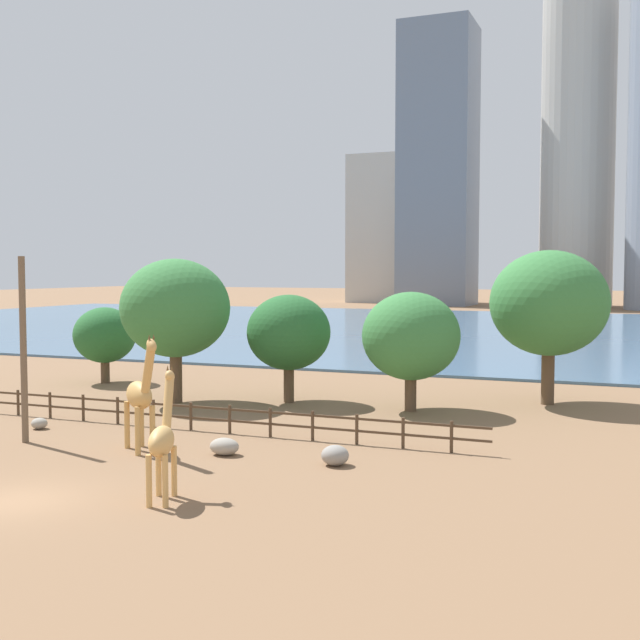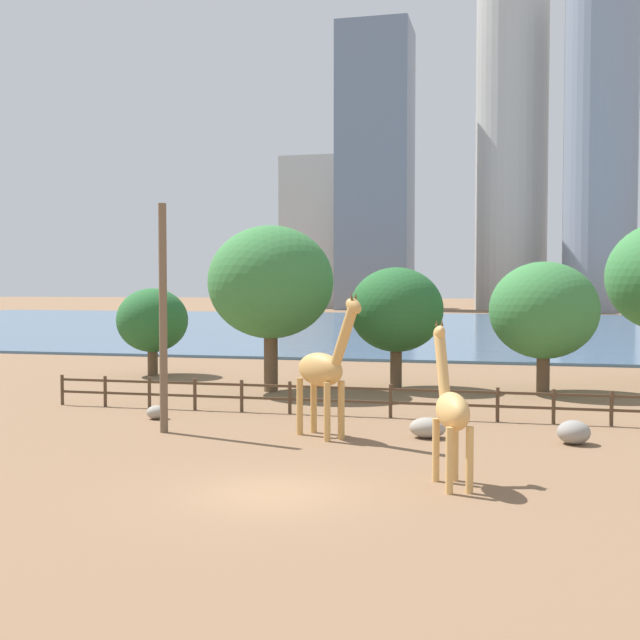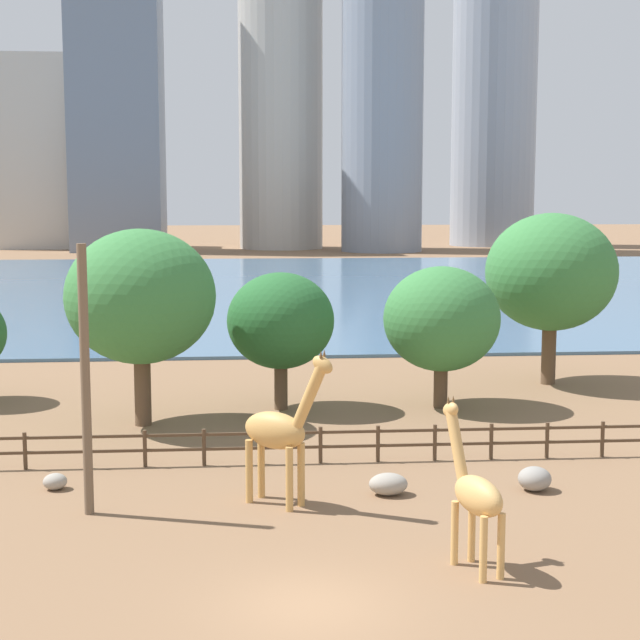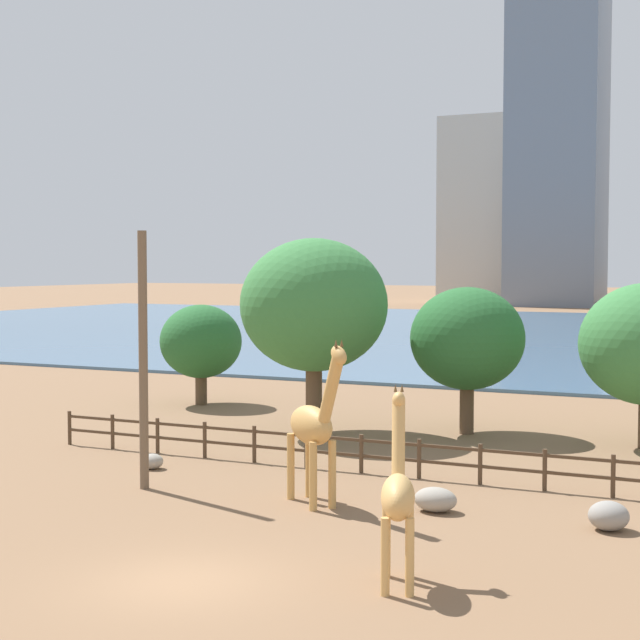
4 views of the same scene
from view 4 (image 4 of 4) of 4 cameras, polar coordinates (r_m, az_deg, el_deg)
The scene contains 13 objects.
harbor_water at distance 95.81m, azimuth 18.03°, elevation -0.99°, with size 180.00×86.00×0.20m, color #476B8C.
giraffe_tall at distance 28.36m, azimuth -0.36°, elevation -6.17°, with size 2.91×2.50×4.92m.
giraffe_companion at distance 21.64m, azimuth 4.56°, elevation -10.10°, with size 1.38×2.62×4.23m.
utility_pole at distance 30.69m, azimuth -10.25°, elevation -2.33°, with size 0.28×0.28×7.99m, color brown.
boulder_near_fence at distance 34.11m, azimuth -9.73°, elevation -8.11°, with size 0.76×0.70×0.53m, color gray.
boulder_by_pole at distance 27.19m, azimuth 16.45°, elevation -10.87°, with size 1.06×1.03×0.77m, color gray.
boulder_small at distance 28.19m, azimuth 6.73°, elevation -10.34°, with size 1.23×0.92×0.69m, color gray.
enclosure_fence at distance 32.76m, azimuth 3.14°, elevation -7.65°, with size 26.12×0.14×1.30m.
tree_right_tall at distance 40.43m, azimuth 8.57°, elevation -1.10°, with size 4.68×4.68×6.03m.
tree_left_small at distance 48.70m, azimuth -6.95°, elevation -1.26°, with size 4.04×4.04×4.97m.
tree_right_small at distance 40.05m, azimuth -0.36°, elevation 0.85°, with size 6.06×6.06×8.03m.
skyline_block_central at distance 180.64m, azimuth 10.09°, elevation 6.26°, with size 16.84×15.18×32.98m, color #B7B2A8.
skyline_block_right at distance 167.92m, azimuth 13.65°, elevation 10.70°, with size 14.68×13.48×57.79m, color slate.
Camera 4 is at (11.65, -17.85, 6.98)m, focal length 55.00 mm.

